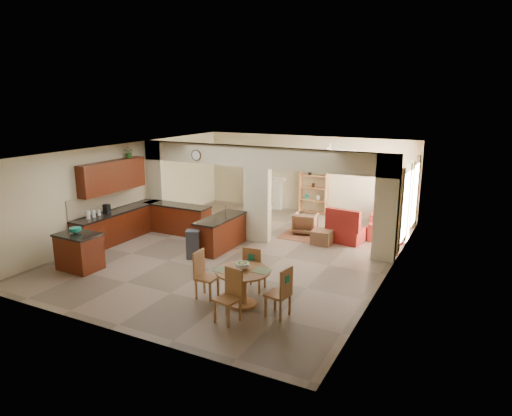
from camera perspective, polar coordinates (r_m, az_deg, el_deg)
The scene contains 39 objects.
floor at distance 12.81m, azimuth -1.87°, elevation -5.29°, with size 10.00×10.00×0.00m, color #796654.
ceiling at distance 12.18m, azimuth -1.97°, elevation 7.25°, with size 10.00×10.00×0.00m, color white.
wall_back at distance 16.89m, azimuth 6.33°, elevation 4.23°, with size 8.00×8.00×0.00m, color beige.
wall_front at distance 8.57m, azimuth -18.38°, elevation -5.95°, with size 8.00×8.00×0.00m, color beige.
wall_left at distance 14.74m, azimuth -15.68°, elevation 2.39°, with size 10.00×10.00×0.00m, color beige.
wall_right at distance 11.11m, azimuth 16.47°, elevation -1.33°, with size 10.00×10.00×0.00m, color beige.
partition_left_pier at distance 15.28m, azimuth -12.32°, elevation 2.98°, with size 0.60×0.25×2.80m, color beige.
partition_center_pier at distance 13.35m, azimuth 0.16°, elevation 0.43°, with size 0.80×0.25×2.20m, color beige.
partition_right_pier at distance 12.11m, azimuth 15.98°, elevation -0.05°, with size 0.60×0.25×2.80m, color beige.
partition_header at distance 13.10m, azimuth 0.17°, elevation 6.40°, with size 8.00×0.25×0.60m, color beige.
kitchen_counter at distance 14.29m, azimuth -13.91°, elevation -1.72°, with size 2.52×3.29×1.48m.
upper_cabinets at distance 13.96m, azimuth -17.48°, elevation 3.81°, with size 0.35×2.40×0.90m, color #420A07.
peninsula at distance 12.86m, azimuth -4.47°, elevation -3.10°, with size 0.70×1.85×0.91m.
wall_clock at distance 13.99m, azimuth -7.49°, elevation 6.56°, with size 0.34×0.34×0.03m, color #4C2F19.
rug at distance 14.15m, azimuth 6.53°, elevation -3.48°, with size 1.60×1.30×0.01m, color brown.
fireplace at distance 17.50m, azimuth 1.16°, elevation 2.03°, with size 1.60×0.35×1.20m.
shelving_unit at distance 16.69m, azimuth 7.19°, elevation 2.35°, with size 1.00×0.32×1.80m, color #9D5936.
window_a at distance 13.36m, azimuth 18.16°, elevation 0.18°, with size 0.02×0.90×1.90m, color white.
window_b at distance 15.01m, azimuth 19.22°, elevation 1.55°, with size 0.02×0.90×1.90m, color white.
glazed_door at distance 14.22m, azimuth 18.67°, elevation 0.32°, with size 0.02×0.70×2.10m, color white.
drape_a_left at distance 12.79m, azimuth 17.55°, elevation -0.36°, with size 0.10×0.28×2.30m, color #411F1A.
drape_a_right at distance 13.95m, azimuth 18.40°, elevation 0.72°, with size 0.10×0.28×2.30m, color #411F1A.
drape_b_left at distance 14.43m, azimuth 18.71°, elevation 1.12°, with size 0.10×0.28×2.30m, color #411F1A.
drape_b_right at distance 15.60m, azimuth 19.39°, elevation 1.98°, with size 0.10×0.28×2.30m, color #411F1A.
ceiling_fan at distance 14.36m, azimuth 9.22°, elevation 7.13°, with size 1.00×1.00×0.10m, color white.
kitchen_island at distance 12.13m, azimuth -21.23°, elevation -5.08°, with size 1.08×0.79×0.91m.
teal_bowl at distance 12.07m, azimuth -21.65°, elevation -2.61°, with size 0.29×0.29×0.14m, color #148A70.
trash_can at distance 12.20m, azimuth -7.86°, elevation -4.66°, with size 0.33×0.28×0.71m, color #313033.
dining_table at distance 9.41m, azimuth -1.65°, elevation -9.24°, with size 1.12×1.12×0.77m.
fruit_bowl at distance 9.35m, azimuth -1.72°, elevation -7.20°, with size 0.29×0.29×0.15m, color #85C329.
sofa at distance 15.01m, azimuth 16.28°, elevation -1.46°, with size 1.01×2.59×0.76m, color maroon.
chaise at distance 13.79m, azimuth 11.10°, elevation -3.23°, with size 1.04×0.85×0.42m, color maroon.
armchair at distance 14.33m, azimuth 6.17°, elevation -1.91°, with size 0.69×0.72×0.65m, color maroon.
ottoman at distance 13.42m, azimuth 8.29°, elevation -3.61°, with size 0.56×0.56×0.41m, color maroon.
plant at distance 14.40m, azimuth -15.59°, elevation 6.73°, with size 0.30×0.26×0.34m, color #1F5216.
chair_north at distance 10.06m, azimuth -0.31°, elevation -7.39°, with size 0.45×0.45×1.02m.
chair_east at distance 8.93m, azimuth 3.22°, elevation -10.27°, with size 0.48×0.48×1.02m.
chair_south at distance 8.83m, azimuth -3.24°, elevation -10.55°, with size 0.49×0.49×1.02m.
chair_west at distance 9.83m, azimuth -6.60°, elevation -8.02°, with size 0.44×0.44×1.02m.
Camera 1 is at (5.87, -10.58, 4.20)m, focal length 32.00 mm.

